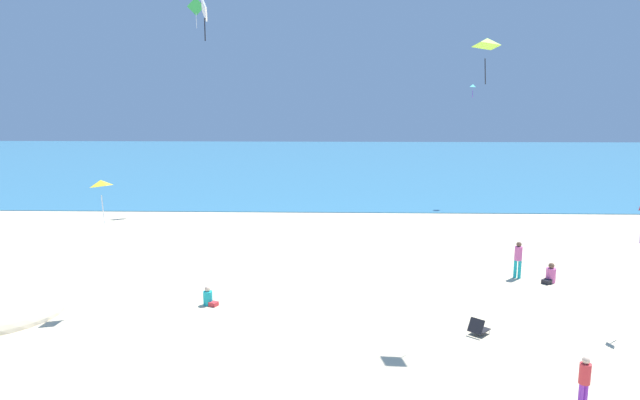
# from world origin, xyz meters

# --- Properties ---
(ground_plane) EXTENTS (120.00, 120.00, 0.00)m
(ground_plane) POSITION_xyz_m (0.00, 10.00, 0.00)
(ground_plane) COLOR beige
(ocean_water) EXTENTS (120.00, 60.00, 0.05)m
(ocean_water) POSITION_xyz_m (0.00, 55.08, 0.03)
(ocean_water) COLOR teal
(ocean_water) RESTS_ON ground_plane
(beach_chair_far_left) EXTENTS (0.81, 0.82, 0.57)m
(beach_chair_far_left) POSITION_xyz_m (5.15, 5.80, 0.25)
(beach_chair_far_left) COLOR black
(beach_chair_far_left) RESTS_ON ground_plane
(person_0) EXTENTS (0.42, 0.42, 1.57)m
(person_0) POSITION_xyz_m (8.22, 11.69, 0.91)
(person_0) COLOR #19ADB2
(person_0) RESTS_ON ground_plane
(person_1) EXTENTS (0.63, 0.51, 0.71)m
(person_1) POSITION_xyz_m (-4.06, 8.19, 0.26)
(person_1) COLOR #19ADB2
(person_1) RESTS_ON ground_plane
(person_2) EXTENTS (0.72, 0.69, 0.83)m
(person_2) POSITION_xyz_m (9.39, 11.15, 0.30)
(person_2) COLOR #D8599E
(person_2) RESTS_ON ground_plane
(person_4) EXTENTS (0.37, 0.37, 1.38)m
(person_4) POSITION_xyz_m (6.61, 1.47, 0.80)
(person_4) COLOR purple
(person_4) RESTS_ON ground_plane
(kite_teal) EXTENTS (0.61, 0.60, 0.91)m
(kite_teal) POSITION_xyz_m (9.95, 28.51, 8.29)
(kite_teal) COLOR #1EADAD
(kite_lime) EXTENTS (0.91, 0.90, 1.47)m
(kite_lime) POSITION_xyz_m (5.26, 6.90, 9.17)
(kite_lime) COLOR #99DB33
(kite_white) EXTENTS (0.26, 0.61, 1.14)m
(kite_white) POSITION_xyz_m (-2.94, 4.21, 9.77)
(kite_white) COLOR white
(kite_yellow) EXTENTS (0.77, 0.80, 1.58)m
(kite_yellow) POSITION_xyz_m (-7.56, 7.75, 4.56)
(kite_yellow) COLOR yellow
(kite_green) EXTENTS (1.11, 0.38, 1.94)m
(kite_green) POSITION_xyz_m (-8.68, 27.03, 13.32)
(kite_green) COLOR green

